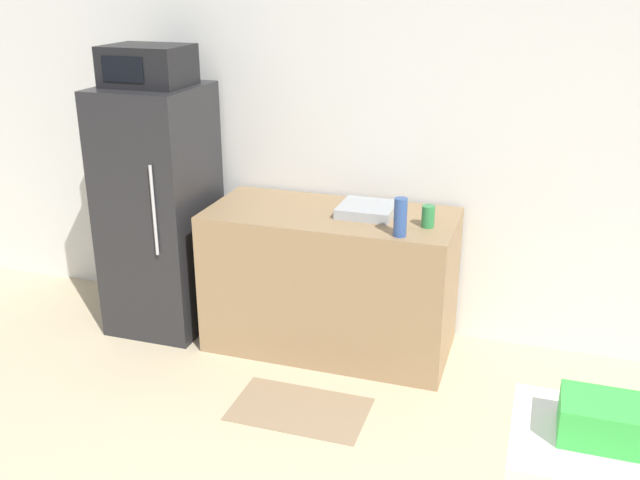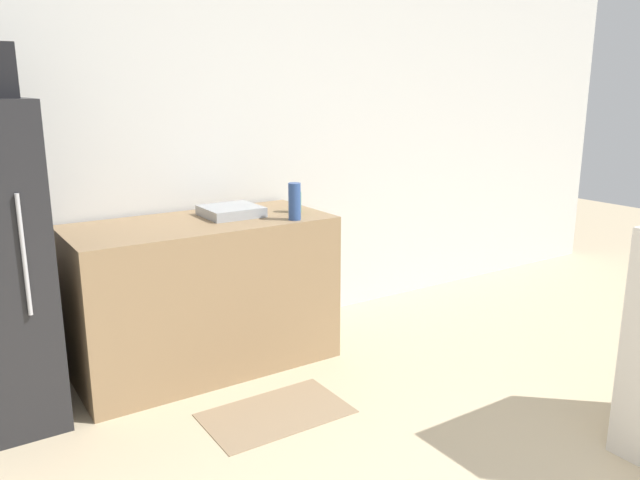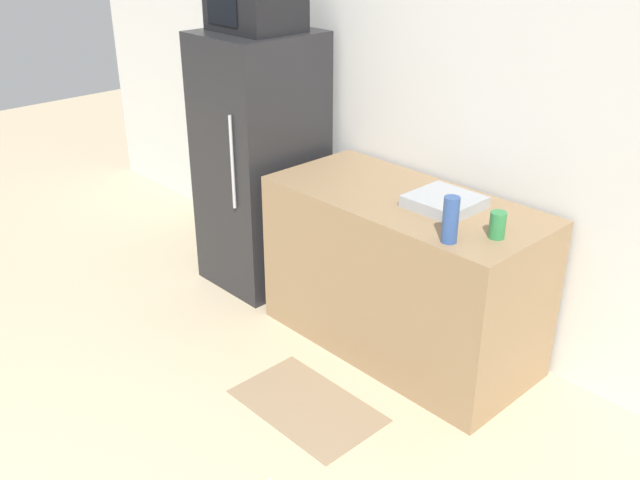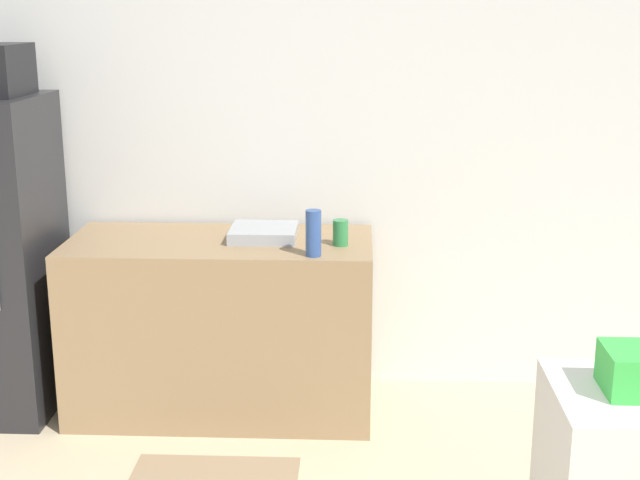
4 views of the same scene
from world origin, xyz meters
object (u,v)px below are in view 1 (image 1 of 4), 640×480
object	(u,v)px
microwave	(148,65)
bottle_short	(428,216)
basket	(610,421)
refrigerator	(160,210)
bottle_tall	(400,217)

from	to	relation	value
microwave	bottle_short	bearing A→B (deg)	-1.53
bottle_short	basket	distance (m)	2.26
refrigerator	bottle_short	world-z (taller)	refrigerator
microwave	basket	world-z (taller)	microwave
refrigerator	microwave	distance (m)	0.94
microwave	bottle_tall	size ratio (longest dim) A/B	2.28
bottle_tall	basket	world-z (taller)	basket
microwave	basket	bearing A→B (deg)	-38.71
microwave	basket	size ratio (longest dim) A/B	1.88
refrigerator	bottle_tall	world-z (taller)	refrigerator
bottle_short	basket	bearing A→B (deg)	-67.57
microwave	bottle_tall	xyz separation A→B (m)	(1.68, -0.25, -0.74)
microwave	bottle_short	world-z (taller)	microwave
microwave	bottle_tall	bearing A→B (deg)	-8.36
microwave	basket	distance (m)	3.47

